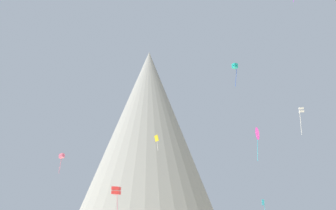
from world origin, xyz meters
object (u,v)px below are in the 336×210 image
object	(u,v)px
kite_cyan_low	(264,207)
kite_magenta_mid	(258,134)
kite_red_low	(116,191)
kite_teal_high	(235,66)
kite_rainbow_mid	(62,156)
kite_white_mid	(301,111)
rock_massif	(145,151)
kite_yellow_mid	(157,139)

from	to	relation	value
kite_cyan_low	kite_magenta_mid	world-z (taller)	kite_magenta_mid
kite_red_low	kite_teal_high	xyz separation A→B (m)	(22.98, 1.22, 24.89)
kite_magenta_mid	kite_rainbow_mid	world-z (taller)	kite_magenta_mid
kite_cyan_low	kite_white_mid	distance (m)	31.31
rock_massif	kite_red_low	size ratio (longest dim) A/B	15.92
kite_red_low	kite_teal_high	world-z (taller)	kite_teal_high
kite_magenta_mid	kite_yellow_mid	distance (m)	21.72
kite_rainbow_mid	kite_red_low	bearing A→B (deg)	-105.93
kite_rainbow_mid	kite_teal_high	size ratio (longest dim) A/B	0.85
kite_cyan_low	kite_teal_high	size ratio (longest dim) A/B	1.11
kite_magenta_mid	kite_rainbow_mid	xyz separation A→B (m)	(-38.21, 11.39, -2.84)
rock_massif	kite_red_low	world-z (taller)	rock_massif
kite_rainbow_mid	kite_red_low	xyz separation A→B (m)	(12.02, -10.16, -7.70)
kite_magenta_mid	kite_white_mid	bearing A→B (deg)	-166.61
kite_yellow_mid	kite_red_low	bearing A→B (deg)	140.41
kite_rainbow_mid	kite_white_mid	bearing A→B (deg)	-96.99
kite_yellow_mid	kite_white_mid	distance (m)	33.20
kite_magenta_mid	kite_red_low	world-z (taller)	kite_magenta_mid
kite_teal_high	kite_magenta_mid	bearing A→B (deg)	-158.45
rock_massif	kite_white_mid	distance (m)	79.98
kite_cyan_low	kite_magenta_mid	distance (m)	19.73
kite_rainbow_mid	kite_yellow_mid	distance (m)	19.95
kite_cyan_low	kite_yellow_mid	xyz separation A→B (m)	(-23.02, -3.23, 13.65)
kite_rainbow_mid	kite_white_mid	world-z (taller)	kite_white_mid
kite_white_mid	kite_magenta_mid	bearing A→B (deg)	114.87
kite_red_low	kite_white_mid	bearing A→B (deg)	79.13
kite_cyan_low	kite_rainbow_mid	world-z (taller)	kite_rainbow_mid
rock_massif	kite_magenta_mid	distance (m)	65.97
kite_rainbow_mid	kite_teal_high	world-z (taller)	kite_teal_high
kite_cyan_low	kite_rainbow_mid	xyz separation A→B (m)	(-42.62, -2.99, 9.92)
rock_massif	kite_rainbow_mid	distance (m)	54.62
kite_cyan_low	kite_magenta_mid	size ratio (longest dim) A/B	0.85
kite_cyan_low	kite_white_mid	bearing A→B (deg)	95.84
kite_cyan_low	kite_magenta_mid	bearing A→B (deg)	81.08
rock_massif	kite_cyan_low	bearing A→B (deg)	-62.19
kite_white_mid	rock_massif	bearing A→B (deg)	119.08
kite_magenta_mid	kite_teal_high	bearing A→B (deg)	52.66
kite_yellow_mid	kite_red_low	world-z (taller)	kite_yellow_mid
kite_yellow_mid	kite_cyan_low	bearing A→B (deg)	-84.25
kite_yellow_mid	kite_red_low	distance (m)	16.93
kite_white_mid	kite_rainbow_mid	bearing A→B (deg)	160.22
kite_rainbow_mid	kite_red_low	world-z (taller)	kite_rainbow_mid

